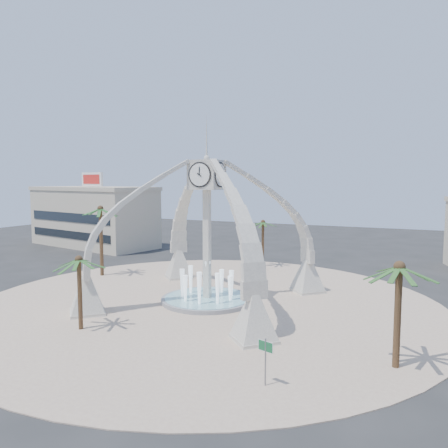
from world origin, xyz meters
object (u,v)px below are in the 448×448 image
at_px(palm_west, 100,210).
at_px(street_sign, 266,352).
at_px(fountain, 207,299).
at_px(palm_east, 399,268).
at_px(palm_north, 263,223).
at_px(palm_south, 79,260).
at_px(clock_tower, 207,228).

distance_m(palm_west, street_sign, 31.16).
bearing_deg(fountain, palm_east, -25.43).
bearing_deg(street_sign, fountain, 145.16).
bearing_deg(palm_east, fountain, 154.57).
bearing_deg(palm_north, palm_east, -55.50).
height_order(palm_east, street_sign, palm_east).
xyz_separation_m(fountain, palm_south, (-4.93, -10.10, 4.71)).
xyz_separation_m(clock_tower, palm_west, (-15.48, 4.53, 0.87)).
bearing_deg(palm_east, clock_tower, 154.57).
bearing_deg(clock_tower, palm_east, -25.43).
relative_size(palm_east, palm_south, 1.15).
relative_size(clock_tower, street_sign, 7.04).
xyz_separation_m(clock_tower, street_sign, (9.86, -12.74, -4.67)).
bearing_deg(palm_south, street_sign, -10.13).
relative_size(fountain, palm_north, 1.29).
bearing_deg(fountain, street_sign, -52.25).
relative_size(clock_tower, palm_north, 2.90).
height_order(clock_tower, palm_north, clock_tower).
distance_m(clock_tower, palm_east, 17.52).
distance_m(palm_west, palm_north, 19.16).
xyz_separation_m(palm_north, street_sign, (10.84, -29.64, -3.63)).
relative_size(palm_west, palm_north, 1.34).
relative_size(palm_north, street_sign, 2.43).
bearing_deg(street_sign, palm_south, -172.71).
distance_m(palm_west, palm_south, 18.19).
height_order(fountain, street_sign, fountain).
height_order(clock_tower, palm_west, clock_tower).
height_order(palm_north, palm_south, palm_north).
relative_size(palm_west, street_sign, 3.26).
relative_size(palm_east, palm_north, 1.06).
relative_size(fountain, palm_west, 0.96).
bearing_deg(palm_east, street_sign, -138.70).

